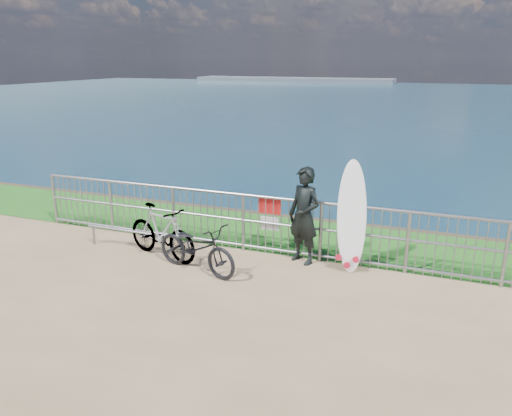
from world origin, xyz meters
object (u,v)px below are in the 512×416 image
at_px(surfboard, 351,221).
at_px(bicycle_near, 196,247).
at_px(bicycle_far, 162,232).
at_px(surfer, 304,216).

distance_m(surfboard, bicycle_near, 2.69).
xyz_separation_m(bicycle_near, bicycle_far, (-0.88, 0.32, 0.06)).
bearing_deg(bicycle_near, surfboard, -51.77).
height_order(surfboard, bicycle_near, surfboard).
xyz_separation_m(surfboard, bicycle_near, (-2.43, -1.05, -0.45)).
xyz_separation_m(surfboard, bicycle_far, (-3.31, -0.73, -0.39)).
relative_size(surfer, bicycle_far, 1.05).
bearing_deg(surfer, surfboard, 23.09).
bearing_deg(surfboard, bicycle_far, -167.63).
xyz_separation_m(surfer, bicycle_far, (-2.47, -0.74, -0.37)).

